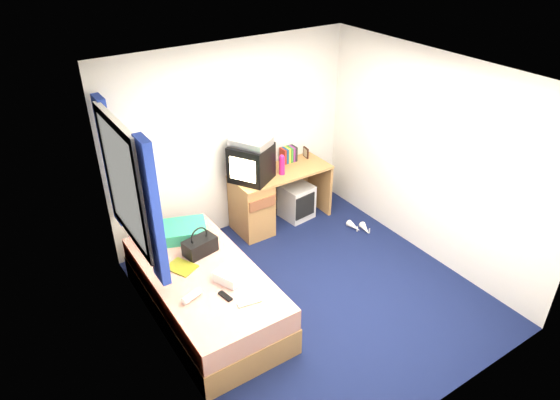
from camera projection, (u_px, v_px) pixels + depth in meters
ground at (313, 293)px, 5.46m from camera, size 3.40×3.40×0.00m
room_shell at (318, 176)px, 4.72m from camera, size 3.40×3.40×3.40m
bed at (205, 292)px, 5.07m from camera, size 1.01×2.00×0.54m
pillow at (178, 232)px, 5.42m from camera, size 0.71×0.57×0.13m
desk at (263, 200)px, 6.40m from camera, size 1.30×0.55×0.75m
storage_cube at (296, 201)px, 6.71m from camera, size 0.42×0.42×0.47m
crt_tv at (251, 163)px, 6.04m from camera, size 0.60×0.61×0.46m
vcr at (251, 142)px, 5.91m from camera, size 0.50×0.55×0.09m
book_row at (289, 154)px, 6.54m from camera, size 0.20×0.13×0.20m
picture_frame at (306, 152)px, 6.66m from camera, size 0.04×0.12×0.14m
pink_water_bottle at (282, 166)px, 6.22m from camera, size 0.09×0.09×0.24m
aerosol_can at (273, 167)px, 6.27m from camera, size 0.05×0.05×0.17m
handbag at (200, 246)px, 5.15m from camera, size 0.37×0.25×0.31m
towel at (233, 273)px, 4.83m from camera, size 0.39×0.36×0.10m
magazine at (181, 267)px, 4.98m from camera, size 0.31×0.34×0.01m
water_bottle at (192, 296)px, 4.57m from camera, size 0.21×0.13×0.07m
colour_swatch_fan at (249, 303)px, 4.53m from camera, size 0.23×0.10×0.01m
remote_control at (225, 296)px, 4.60m from camera, size 0.08×0.17×0.02m
window_assembly at (128, 185)px, 4.65m from camera, size 0.11×1.42×1.40m
white_heels at (360, 228)px, 6.50m from camera, size 0.21×0.35×0.09m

